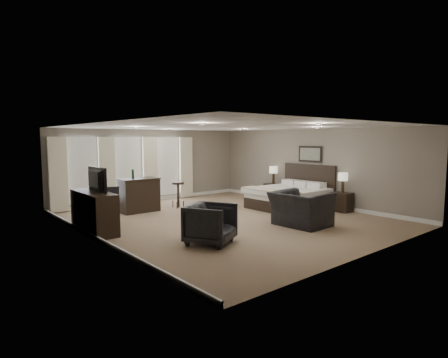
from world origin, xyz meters
TOP-DOWN VIEW (x-y plane):
  - room at (0.00, 0.00)m, footprint 7.60×8.60m
  - window_bay at (-1.00, 4.11)m, footprint 5.25×0.20m
  - bed at (2.58, 0.01)m, footprint 2.20×2.10m
  - nightstand_near at (3.47, -1.44)m, footprint 0.45×0.55m
  - nightstand_far at (3.47, 1.46)m, footprint 0.47×0.57m
  - lamp_near at (3.47, -1.44)m, footprint 0.30×0.30m
  - lamp_far at (3.47, 1.46)m, footprint 0.31×0.31m
  - wall_art at (3.70, 0.01)m, footprint 0.04×0.96m
  - dresser at (-3.45, 0.94)m, footprint 0.55×1.71m
  - tv at (-3.45, 0.94)m, footprint 0.59×1.03m
  - armchair_near at (0.95, -1.83)m, footprint 0.94×1.40m
  - armchair_far at (-1.89, -1.65)m, footprint 1.24×1.21m
  - bar_counter at (-1.40, 2.60)m, footprint 1.22×0.63m
  - bar_stool_left at (-2.38, 3.06)m, footprint 0.49×0.49m
  - bar_stool_right at (-0.07, 2.45)m, footprint 0.45×0.45m
  - desk_chair at (-2.65, 1.94)m, footprint 0.56×0.56m

SIDE VIEW (x-z plane):
  - nightstand_near at x=3.47m, z-range 0.00..0.61m
  - nightstand_far at x=3.47m, z-range 0.00..0.62m
  - bar_stool_left at x=-2.38m, z-range 0.00..0.80m
  - bar_stool_right at x=-0.07m, z-range 0.00..0.85m
  - armchair_far at x=-1.89m, z-range 0.00..0.96m
  - desk_chair at x=-2.65m, z-range 0.00..0.98m
  - dresser at x=-3.45m, z-range 0.00..0.99m
  - bar_counter at x=-1.40m, z-range 0.00..1.06m
  - armchair_near at x=0.95m, z-range 0.00..1.20m
  - bed at x=2.58m, z-range 0.00..1.40m
  - lamp_near at x=3.47m, z-range 0.61..1.22m
  - lamp_far at x=3.47m, z-range 0.62..1.26m
  - tv at x=-3.45m, z-range 0.99..1.13m
  - window_bay at x=-1.00m, z-range 0.05..2.35m
  - room at x=0.00m, z-range -0.02..2.62m
  - wall_art at x=3.70m, z-range 1.47..2.03m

